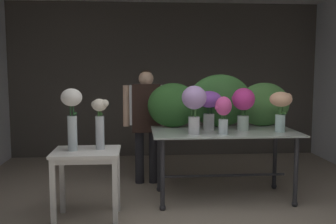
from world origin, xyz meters
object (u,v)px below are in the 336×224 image
Objects in this scene: vase_cream_lisianthus_tall at (100,120)px; vase_violet_snapdragons at (209,104)px; vase_magenta_ranunculus at (243,104)px; vase_fuchsia_lilies at (223,112)px; vase_white_roses_tall at (72,111)px; vase_peach_roses at (281,105)px; vase_lilac_dahlias at (194,103)px; display_table_glass at (224,142)px; side_table_white at (87,161)px; florist at (146,114)px.

vase_violet_snapdragons is at bearing 24.11° from vase_cream_lisianthus_tall.
vase_magenta_ranunculus is at bearing -7.44° from vase_violet_snapdragons.
vase_fuchsia_lilies and vase_cream_lisianthus_tall have the same top height.
vase_white_roses_tall is (-1.50, -0.61, -0.00)m from vase_violet_snapdragons.
vase_lilac_dahlias is (-1.03, -0.10, 0.04)m from vase_peach_roses.
vase_violet_snapdragons is at bearing 160.85° from display_table_glass.
vase_lilac_dahlias is at bearing -159.23° from vase_magenta_ranunculus.
vase_fuchsia_lilies reaches higher than side_table_white.
vase_magenta_ranunculus is at bearing 17.30° from side_table_white.
vase_magenta_ranunculus is 1.08× the size of vase_peach_roses.
vase_magenta_ranunculus reaches higher than vase_peach_roses.
vase_cream_lisianthus_tall is (-1.64, -0.50, -0.11)m from vase_magenta_ranunculus.
vase_white_roses_tall reaches higher than side_table_white.
vase_fuchsia_lilies is 1.64m from vase_white_roses_tall.
vase_cream_lisianthus_tall is (-1.02, -0.26, -0.15)m from vase_lilac_dahlias.
side_table_white is 1.32m from vase_lilac_dahlias.
vase_violet_snapdragons is 1.36m from vase_cream_lisianthus_tall.
vase_peach_roses is (2.18, 0.41, 0.52)m from side_table_white.
vase_cream_lisianthus_tall is (-2.04, -0.36, -0.11)m from vase_peach_roses.
vase_cream_lisianthus_tall is at bearing 11.17° from vase_white_roses_tall.
display_table_glass is at bearing 17.99° from vase_white_roses_tall.
florist is at bearing 63.18° from side_table_white.
florist reaches higher than vase_white_roses_tall.
florist is 1.49m from vase_white_roses_tall.
side_table_white is (-1.54, -0.54, -0.07)m from display_table_glass.
side_table_white is 0.53m from vase_white_roses_tall.
vase_cream_lisianthus_tall is at bearing -155.89° from vase_violet_snapdragons.
side_table_white is at bearing 0.04° from vase_white_roses_tall.
vase_magenta_ranunculus reaches higher than side_table_white.
vase_violet_snapdragons is (1.37, 0.61, 0.52)m from side_table_white.
display_table_glass is 0.47m from vase_fuchsia_lilies.
vase_lilac_dahlias is 1.33m from vase_white_roses_tall.
vase_lilac_dahlias is at bearing -126.98° from vase_violet_snapdragons.
vase_peach_roses is 0.90× the size of vase_cream_lisianthus_tall.
vase_lilac_dahlias is (1.15, 0.32, 0.56)m from side_table_white.
vase_magenta_ranunculus is 1.19× the size of vase_fuchsia_lilies.
florist is at bearing 138.19° from vase_violet_snapdragons.
vase_violet_snapdragons is at bearing 21.93° from vase_white_roses_tall.
vase_peach_roses is (0.41, -0.14, -0.01)m from vase_magenta_ranunculus.
vase_lilac_dahlias is at bearing 175.09° from vase_fuchsia_lilies.
florist is at bearing 118.66° from vase_lilac_dahlias.
side_table_white is 1.57× the size of vase_peach_roses.
vase_magenta_ranunculus reaches higher than vase_cream_lisianthus_tall.
vase_white_roses_tall is (-1.91, -0.55, -0.01)m from vase_magenta_ranunculus.
vase_magenta_ranunculus is 0.97× the size of vase_cream_lisianthus_tall.
vase_violet_snapdragons reaches higher than display_table_glass.
vase_violet_snapdragons reaches higher than vase_cream_lisianthus_tall.
vase_cream_lisianthus_tall is (-1.41, -0.49, 0.35)m from display_table_glass.
vase_violet_snapdragons is at bearing 172.56° from vase_magenta_ranunculus.
florist is at bearing 67.45° from vase_cream_lisianthus_tall.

